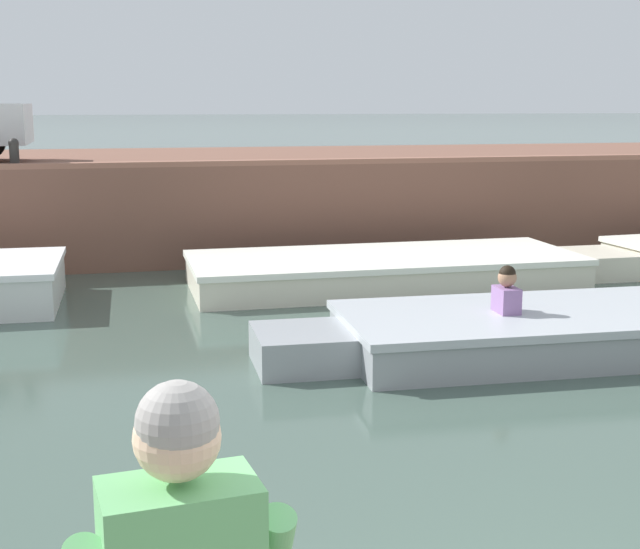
% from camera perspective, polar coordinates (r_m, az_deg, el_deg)
% --- Properties ---
extents(ground_plane, '(400.00, 400.00, 0.00)m').
position_cam_1_polar(ground_plane, '(8.63, -1.13, -6.11)').
color(ground_plane, '#42564C').
extents(far_quay_wall, '(60.00, 6.00, 1.58)m').
position_cam_1_polar(far_quay_wall, '(16.79, -7.35, 4.89)').
color(far_quay_wall, brown).
rests_on(far_quay_wall, ground).
extents(far_wall_coping, '(60.00, 0.24, 0.08)m').
position_cam_1_polar(far_wall_coping, '(13.87, -6.16, 7.10)').
color(far_wall_coping, '#925F4C').
rests_on(far_wall_coping, far_quay_wall).
extents(boat_moored_central_cream, '(6.46, 2.15, 0.44)m').
position_cam_1_polar(boat_moored_central_cream, '(12.59, 5.25, 0.32)').
color(boat_moored_central_cream, silver).
rests_on(boat_moored_central_cream, ground).
extents(motorboat_passing, '(5.79, 2.01, 0.93)m').
position_cam_1_polar(motorboat_passing, '(9.47, 14.42, -3.52)').
color(motorboat_passing, '#93999E').
rests_on(motorboat_passing, ground).
extents(mooring_bollard_mid, '(0.15, 0.15, 0.45)m').
position_cam_1_polar(mooring_bollard_mid, '(13.94, -18.99, 7.42)').
color(mooring_bollard_mid, '#2D2B28').
rests_on(mooring_bollard_mid, far_quay_wall).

